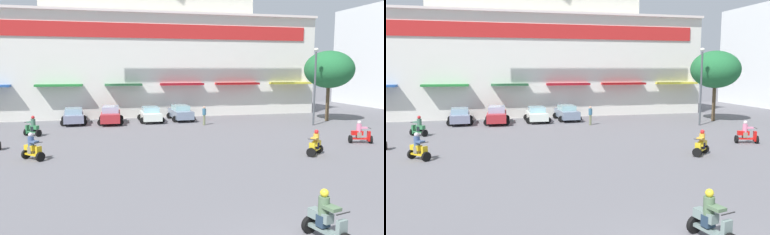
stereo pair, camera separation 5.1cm
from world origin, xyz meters
TOP-DOWN VIEW (x-y plane):
  - ground_plane at (0.00, 13.00)m, footprint 128.00×128.00m
  - colonial_building at (0.00, 36.44)m, footprint 35.33×17.74m
  - flank_building_right at (32.23, 36.44)m, footprint 8.11×11.29m
  - plaza_tree_1 at (15.56, 23.84)m, footprint 4.43×4.83m
  - parked_car_0 at (-7.74, 27.50)m, footprint 2.44×4.45m
  - parked_car_1 at (-4.49, 26.86)m, footprint 2.40×4.45m
  - parked_car_2 at (-0.86, 27.03)m, footprint 2.27×3.81m
  - parked_car_3 at (2.11, 27.57)m, footprint 2.28×4.35m
  - scooter_rider_0 at (6.64, 11.30)m, footprint 1.41×1.28m
  - scooter_rider_1 at (-10.28, 21.66)m, footprint 1.36×1.19m
  - scooter_rider_3 at (11.45, 13.70)m, footprint 1.54×0.97m
  - scooter_rider_7 at (0.88, 1.37)m, footprint 0.85×1.56m
  - scooter_rider_8 at (-9.03, 13.82)m, footprint 1.33×1.32m
  - pedestrian_1 at (3.47, 23.93)m, footprint 0.34×0.34m
  - streetlamp_near at (12.74, 21.56)m, footprint 0.40×0.40m

SIDE VIEW (x-z plane):
  - ground_plane at x=0.00m, z-range 0.00..0.00m
  - scooter_rider_0 at x=6.64m, z-range -0.14..1.34m
  - scooter_rider_1 at x=-10.28m, z-range -0.14..1.38m
  - scooter_rider_8 at x=-9.03m, z-range -0.14..1.38m
  - scooter_rider_3 at x=11.45m, z-range -0.14..1.39m
  - scooter_rider_7 at x=0.88m, z-range -0.14..1.41m
  - parked_car_2 at x=-0.86m, z-range 0.01..1.43m
  - parked_car_0 at x=-7.74m, z-range 0.02..1.43m
  - parked_car_3 at x=2.11m, z-range 0.02..1.47m
  - parked_car_1 at x=-4.49m, z-range 0.00..1.57m
  - pedestrian_1 at x=3.47m, z-range 0.13..1.80m
  - streetlamp_near at x=12.74m, z-range 0.57..7.26m
  - plaza_tree_1 at x=15.56m, z-range 1.55..8.15m
  - flank_building_right at x=32.23m, z-range 0.00..13.03m
  - colonial_building at x=0.00m, z-range -1.26..17.52m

